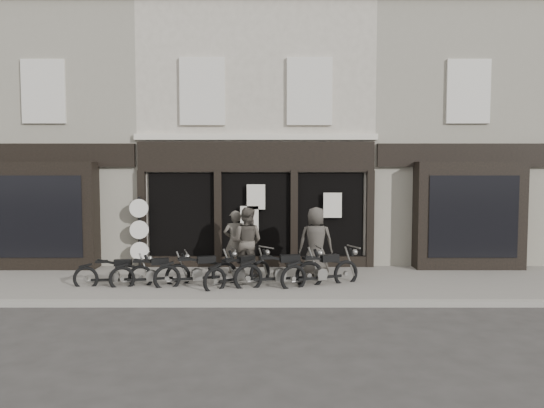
{
  "coord_description": "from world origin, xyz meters",
  "views": [
    {
      "loc": [
        0.49,
        -13.05,
        3.15
      ],
      "look_at": [
        0.48,
        1.6,
        2.12
      ],
      "focal_mm": 35.0,
      "sensor_mm": 36.0,
      "label": 1
    }
  ],
  "objects_px": {
    "motorcycle_1": "(151,275)",
    "man_centre": "(247,242)",
    "motorcycle_4": "(280,274)",
    "motorcycle_2": "(197,274)",
    "motorcycle_5": "(321,273)",
    "man_right": "(316,242)",
    "motorcycle_0": "(114,275)",
    "motorcycle_3": "(239,274)",
    "advert_sign_post": "(140,236)",
    "man_left": "(235,242)"
  },
  "relations": [
    {
      "from": "motorcycle_1",
      "to": "advert_sign_post",
      "type": "xyz_separation_m",
      "value": [
        -0.86,
        2.28,
        0.72
      ]
    },
    {
      "from": "motorcycle_1",
      "to": "man_right",
      "type": "height_order",
      "value": "man_right"
    },
    {
      "from": "motorcycle_5",
      "to": "advert_sign_post",
      "type": "bearing_deg",
      "value": 132.62
    },
    {
      "from": "motorcycle_0",
      "to": "man_centre",
      "type": "distance_m",
      "value": 3.62
    },
    {
      "from": "advert_sign_post",
      "to": "motorcycle_3",
      "type": "bearing_deg",
      "value": -50.51
    },
    {
      "from": "motorcycle_0",
      "to": "motorcycle_1",
      "type": "bearing_deg",
      "value": -3.57
    },
    {
      "from": "motorcycle_5",
      "to": "man_centre",
      "type": "xyz_separation_m",
      "value": [
        -1.97,
        1.2,
        0.65
      ]
    },
    {
      "from": "motorcycle_4",
      "to": "advert_sign_post",
      "type": "bearing_deg",
      "value": 137.89
    },
    {
      "from": "motorcycle_5",
      "to": "man_centre",
      "type": "relative_size",
      "value": 1.1
    },
    {
      "from": "motorcycle_5",
      "to": "man_right",
      "type": "xyz_separation_m",
      "value": [
        -0.05,
        1.1,
        0.66
      ]
    },
    {
      "from": "motorcycle_2",
      "to": "motorcycle_4",
      "type": "height_order",
      "value": "motorcycle_4"
    },
    {
      "from": "motorcycle_0",
      "to": "motorcycle_1",
      "type": "height_order",
      "value": "motorcycle_1"
    },
    {
      "from": "motorcycle_4",
      "to": "motorcycle_5",
      "type": "distance_m",
      "value": 1.07
    },
    {
      "from": "motorcycle_4",
      "to": "man_right",
      "type": "relative_size",
      "value": 1.2
    },
    {
      "from": "motorcycle_0",
      "to": "motorcycle_3",
      "type": "xyz_separation_m",
      "value": [
        3.18,
        0.05,
        0.03
      ]
    },
    {
      "from": "motorcycle_1",
      "to": "motorcycle_3",
      "type": "height_order",
      "value": "motorcycle_3"
    },
    {
      "from": "motorcycle_1",
      "to": "motorcycle_5",
      "type": "height_order",
      "value": "motorcycle_5"
    },
    {
      "from": "motorcycle_1",
      "to": "motorcycle_2",
      "type": "bearing_deg",
      "value": -13.95
    },
    {
      "from": "motorcycle_4",
      "to": "advert_sign_post",
      "type": "relative_size",
      "value": 1.02
    },
    {
      "from": "man_left",
      "to": "motorcycle_1",
      "type": "bearing_deg",
      "value": 27.7
    },
    {
      "from": "man_left",
      "to": "man_centre",
      "type": "xyz_separation_m",
      "value": [
        0.35,
        -0.38,
        0.06
      ]
    },
    {
      "from": "motorcycle_2",
      "to": "man_left",
      "type": "height_order",
      "value": "man_left"
    },
    {
      "from": "motorcycle_3",
      "to": "advert_sign_post",
      "type": "height_order",
      "value": "advert_sign_post"
    },
    {
      "from": "motorcycle_1",
      "to": "man_centre",
      "type": "distance_m",
      "value": 2.77
    },
    {
      "from": "motorcycle_3",
      "to": "motorcycle_4",
      "type": "height_order",
      "value": "motorcycle_4"
    },
    {
      "from": "motorcycle_3",
      "to": "man_centre",
      "type": "bearing_deg",
      "value": 41.59
    },
    {
      "from": "motorcycle_0",
      "to": "motorcycle_5",
      "type": "bearing_deg",
      "value": -5.51
    },
    {
      "from": "motorcycle_2",
      "to": "man_right",
      "type": "relative_size",
      "value": 1.09
    },
    {
      "from": "motorcycle_5",
      "to": "man_right",
      "type": "height_order",
      "value": "man_right"
    },
    {
      "from": "motorcycle_0",
      "to": "motorcycle_5",
      "type": "height_order",
      "value": "motorcycle_5"
    },
    {
      "from": "motorcycle_4",
      "to": "man_centre",
      "type": "relative_size",
      "value": 1.21
    },
    {
      "from": "motorcycle_2",
      "to": "man_left",
      "type": "relative_size",
      "value": 1.17
    },
    {
      "from": "motorcycle_2",
      "to": "man_centre",
      "type": "relative_size",
      "value": 1.1
    },
    {
      "from": "motorcycle_4",
      "to": "man_left",
      "type": "bearing_deg",
      "value": 114.08
    },
    {
      "from": "man_centre",
      "to": "advert_sign_post",
      "type": "bearing_deg",
      "value": -1.72
    },
    {
      "from": "man_left",
      "to": "motorcycle_0",
      "type": "bearing_deg",
      "value": 18.5
    },
    {
      "from": "motorcycle_2",
      "to": "man_centre",
      "type": "xyz_separation_m",
      "value": [
        1.21,
        1.21,
        0.66
      ]
    },
    {
      "from": "advert_sign_post",
      "to": "man_centre",
      "type": "bearing_deg",
      "value": -32.31
    },
    {
      "from": "motorcycle_0",
      "to": "motorcycle_4",
      "type": "relative_size",
      "value": 0.87
    },
    {
      "from": "motorcycle_1",
      "to": "man_centre",
      "type": "relative_size",
      "value": 1.05
    },
    {
      "from": "motorcycle_1",
      "to": "man_centre",
      "type": "bearing_deg",
      "value": 12.5
    },
    {
      "from": "motorcycle_4",
      "to": "man_left",
      "type": "distance_m",
      "value": 2.23
    },
    {
      "from": "man_left",
      "to": "man_right",
      "type": "distance_m",
      "value": 2.32
    },
    {
      "from": "man_centre",
      "to": "motorcycle_4",
      "type": "bearing_deg",
      "value": 140.19
    },
    {
      "from": "motorcycle_0",
      "to": "motorcycle_2",
      "type": "distance_m",
      "value": 2.11
    },
    {
      "from": "motorcycle_2",
      "to": "motorcycle_5",
      "type": "bearing_deg",
      "value": -16.76
    },
    {
      "from": "motorcycle_0",
      "to": "motorcycle_2",
      "type": "xyz_separation_m",
      "value": [
        2.11,
        0.06,
        0.03
      ]
    },
    {
      "from": "motorcycle_3",
      "to": "motorcycle_0",
      "type": "bearing_deg",
      "value": 139.04
    },
    {
      "from": "motorcycle_1",
      "to": "motorcycle_5",
      "type": "bearing_deg",
      "value": -14.32
    },
    {
      "from": "motorcycle_2",
      "to": "man_right",
      "type": "bearing_deg",
      "value": 2.54
    }
  ]
}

